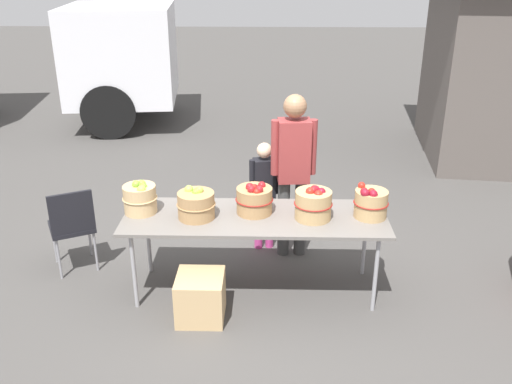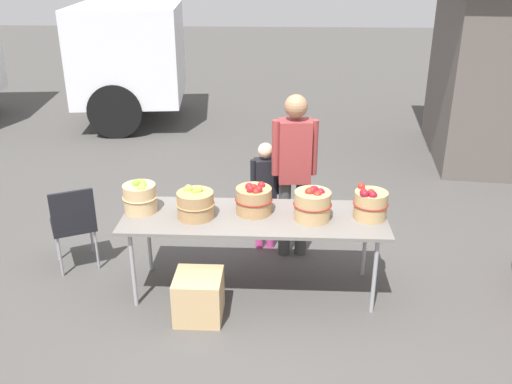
# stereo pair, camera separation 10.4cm
# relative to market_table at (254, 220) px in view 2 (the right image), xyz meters

# --- Properties ---
(ground_plane) EXTENTS (40.00, 40.00, 0.00)m
(ground_plane) POSITION_rel_market_table_xyz_m (0.00, 0.00, -0.71)
(ground_plane) COLOR #474442
(market_table) EXTENTS (2.30, 0.76, 0.75)m
(market_table) POSITION_rel_market_table_xyz_m (0.00, 0.00, 0.00)
(market_table) COLOR slate
(market_table) RESTS_ON ground
(apple_basket_green_0) EXTENTS (0.31, 0.31, 0.30)m
(apple_basket_green_0) POSITION_rel_market_table_xyz_m (-1.01, 0.06, 0.18)
(apple_basket_green_0) COLOR tan
(apple_basket_green_0) RESTS_ON market_table
(apple_basket_green_1) EXTENTS (0.34, 0.34, 0.28)m
(apple_basket_green_1) POSITION_rel_market_table_xyz_m (-0.51, -0.04, 0.16)
(apple_basket_green_1) COLOR #A87F51
(apple_basket_green_1) RESTS_ON market_table
(apple_basket_red_0) EXTENTS (0.33, 0.33, 0.29)m
(apple_basket_red_0) POSITION_rel_market_table_xyz_m (-0.01, 0.07, 0.17)
(apple_basket_red_0) COLOR #A87F51
(apple_basket_red_0) RESTS_ON market_table
(apple_basket_red_1) EXTENTS (0.33, 0.33, 0.30)m
(apple_basket_red_1) POSITION_rel_market_table_xyz_m (0.50, -0.03, 0.18)
(apple_basket_red_1) COLOR tan
(apple_basket_red_1) RESTS_ON market_table
(apple_basket_red_2) EXTENTS (0.30, 0.30, 0.29)m
(apple_basket_red_2) POSITION_rel_market_table_xyz_m (1.00, 0.01, 0.17)
(apple_basket_red_2) COLOR tan
(apple_basket_red_2) RESTS_ON market_table
(vendor_adult) EXTENTS (0.44, 0.24, 1.67)m
(vendor_adult) POSITION_rel_market_table_xyz_m (0.35, 0.68, 0.27)
(vendor_adult) COLOR #3F3F3F
(vendor_adult) RESTS_ON ground
(child_customer) EXTENTS (0.30, 0.20, 1.15)m
(child_customer) POSITION_rel_market_table_xyz_m (0.07, 0.81, -0.03)
(child_customer) COLOR #CC3F8C
(child_customer) RESTS_ON ground
(folding_chair) EXTENTS (0.54, 0.54, 0.86)m
(folding_chair) POSITION_rel_market_table_xyz_m (-1.75, 0.30, -0.20)
(folding_chair) COLOR black
(folding_chair) RESTS_ON ground
(produce_crate) EXTENTS (0.40, 0.40, 0.40)m
(produce_crate) POSITION_rel_market_table_xyz_m (-0.45, -0.44, -0.51)
(produce_crate) COLOR tan
(produce_crate) RESTS_ON ground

